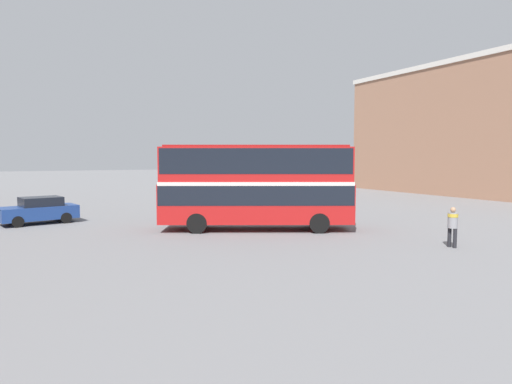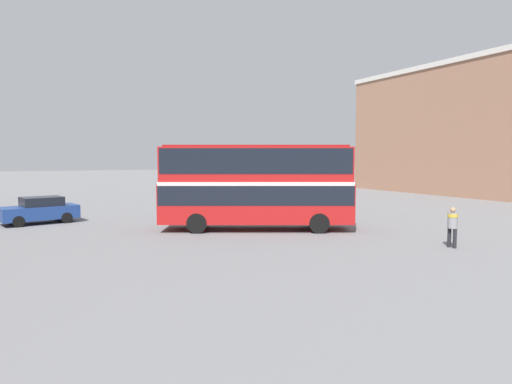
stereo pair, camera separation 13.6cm
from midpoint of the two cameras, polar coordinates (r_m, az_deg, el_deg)
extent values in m
plane|color=slate|center=(25.19, 2.04, -4.59)|extent=(240.00, 240.00, 0.00)
cube|color=#9E7056|center=(52.57, 29.01, 6.69)|extent=(11.87, 33.76, 13.07)
cube|color=silver|center=(53.34, 29.29, 13.98)|extent=(12.17, 34.06, 0.50)
cube|color=red|center=(24.58, -0.16, -1.32)|extent=(10.27, 6.83, 2.08)
cube|color=red|center=(24.46, -0.16, 3.37)|extent=(10.10, 6.70, 1.94)
cube|color=black|center=(24.53, -0.16, -0.23)|extent=(10.19, 6.82, 1.02)
cube|color=black|center=(24.46, -0.16, 3.91)|extent=(9.98, 6.66, 1.32)
cube|color=silver|center=(24.49, -0.16, 1.17)|extent=(10.19, 6.81, 0.20)
cube|color=maroon|center=(24.46, -0.16, 5.75)|extent=(9.61, 6.33, 0.10)
cylinder|color=black|center=(26.05, 7.03, -3.16)|extent=(1.07, 0.74, 1.05)
cylinder|color=black|center=(23.79, 7.75, -3.88)|extent=(1.07, 0.74, 1.05)
cylinder|color=black|center=(26.00, -6.93, -3.17)|extent=(1.07, 0.74, 1.05)
cylinder|color=black|center=(23.74, -7.56, -3.90)|extent=(1.07, 0.74, 1.05)
cylinder|color=#232328|center=(21.58, 23.45, -5.32)|extent=(0.16, 0.16, 0.86)
cylinder|color=#232328|center=(21.72, 22.86, -5.24)|extent=(0.16, 0.16, 0.86)
cylinder|color=gray|center=(21.54, 23.21, -3.27)|extent=(0.45, 0.45, 0.68)
cylinder|color=gold|center=(21.51, 23.23, -2.70)|extent=(0.48, 0.48, 0.15)
sphere|color=tan|center=(21.49, 23.25, -2.05)|extent=(0.23, 0.23, 0.23)
cube|color=navy|center=(29.88, -25.68, -2.33)|extent=(4.52, 2.78, 0.77)
cube|color=black|center=(29.86, -25.41, -1.07)|extent=(2.51, 2.15, 0.53)
cylinder|color=black|center=(28.80, -27.76, -3.32)|extent=(0.67, 0.36, 0.64)
cylinder|color=black|center=(30.47, -28.43, -2.94)|extent=(0.67, 0.36, 0.64)
cylinder|color=black|center=(29.44, -22.79, -3.00)|extent=(0.67, 0.36, 0.64)
cylinder|color=black|center=(31.08, -23.71, -2.65)|extent=(0.67, 0.36, 0.64)
camera|label=1|loc=(0.07, -90.16, -0.01)|focal=32.00mm
camera|label=2|loc=(0.07, 89.84, 0.01)|focal=32.00mm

